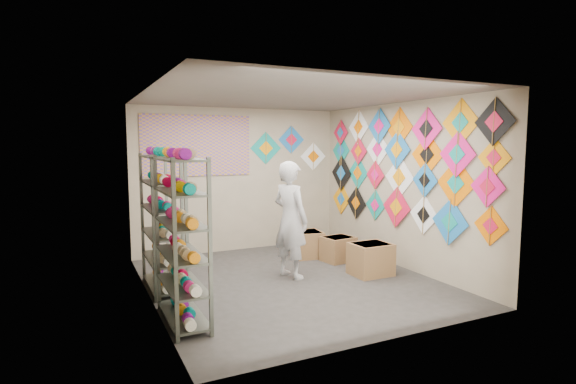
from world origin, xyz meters
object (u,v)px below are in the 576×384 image
carton_a (371,259)px  carton_c (308,244)px  carton_b (338,249)px  shopkeeper (290,220)px  shelf_rack_front (182,240)px  shelf_rack_back (161,222)px

carton_a → carton_c: carton_a is taller
carton_b → carton_c: bearing=116.2°
carton_a → shopkeeper: bearing=159.5°
carton_a → carton_b: carton_a is taller
shelf_rack_front → carton_c: 3.44m
carton_a → carton_b: 0.92m
shelf_rack_back → carton_b: bearing=4.3°
shelf_rack_back → carton_c: bearing=15.0°
shopkeeper → carton_a: shopkeeper is taller
shopkeeper → carton_c: 1.44m
carton_a → carton_c: (-0.36, 1.41, -0.01)m
shelf_rack_front → shelf_rack_back: size_ratio=1.00×
shelf_rack_back → shopkeeper: size_ratio=1.07×
carton_c → shelf_rack_back: bearing=-155.6°
carton_b → shelf_rack_back: bearing=176.0°
shopkeeper → shelf_rack_front: bearing=100.2°
carton_c → shelf_rack_front: bearing=-133.7°
shopkeeper → carton_c: (0.82, 0.98, -0.66)m
carton_b → shopkeeper: bearing=-165.6°
shelf_rack_front → shopkeeper: shelf_rack_front is taller
shelf_rack_back → carton_a: bearing=-12.8°
carton_a → carton_b: (-0.02, 0.92, -0.03)m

